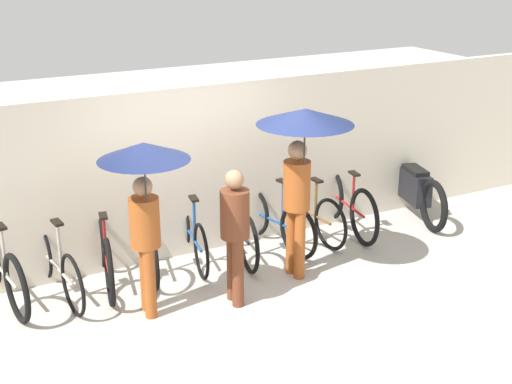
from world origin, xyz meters
TOP-DOWN VIEW (x-y plane):
  - ground_plane at (0.00, 0.00)m, footprint 30.00×30.00m
  - back_wall at (0.00, 1.66)m, footprint 13.78×0.12m
  - parked_bicycle_0 at (-2.28, 1.39)m, footprint 0.44×1.80m
  - parked_bicycle_1 at (-1.71, 1.28)m, footprint 0.44×1.78m
  - parked_bicycle_2 at (-1.14, 1.30)m, footprint 0.55×1.78m
  - parked_bicycle_3 at (-0.57, 1.39)m, footprint 0.55×1.62m
  - parked_bicycle_4 at (0.00, 1.40)m, footprint 0.49×1.67m
  - parked_bicycle_5 at (0.57, 1.28)m, footprint 0.49×1.73m
  - parked_bicycle_6 at (1.14, 1.30)m, footprint 0.45×1.67m
  - parked_bicycle_7 at (1.71, 1.40)m, footprint 0.44×1.74m
  - parked_bicycle_8 at (2.28, 1.29)m, footprint 0.47×1.80m
  - pedestrian_leading at (-0.96, 0.29)m, footprint 0.93×0.93m
  - pedestrian_center at (-0.01, 0.16)m, footprint 0.32×0.32m
  - pedestrian_trailing at (0.93, 0.33)m, footprint 1.10×1.10m
  - motorcycle at (3.49, 1.31)m, footprint 0.75×1.95m

SIDE VIEW (x-z plane):
  - ground_plane at x=0.00m, z-range 0.00..0.00m
  - parked_bicycle_3 at x=-0.57m, z-range -0.14..0.85m
  - parked_bicycle_4 at x=0.00m, z-range -0.14..0.87m
  - parked_bicycle_7 at x=1.71m, z-range -0.15..0.88m
  - parked_bicycle_6 at x=1.14m, z-range -0.16..0.90m
  - parked_bicycle_1 at x=-1.71m, z-range -0.14..0.89m
  - parked_bicycle_5 at x=0.57m, z-range -0.17..0.93m
  - parked_bicycle_0 at x=-2.28m, z-range -0.10..0.89m
  - parked_bicycle_2 at x=-1.14m, z-range -0.13..0.93m
  - parked_bicycle_8 at x=2.28m, z-range -0.11..0.91m
  - motorcycle at x=3.49m, z-range -0.05..0.88m
  - pedestrian_center at x=-0.01m, z-range 0.12..1.68m
  - back_wall at x=0.00m, z-range 0.00..2.17m
  - pedestrian_leading at x=-0.96m, z-range 0.54..2.50m
  - pedestrian_trailing at x=0.93m, z-range 0.64..2.72m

